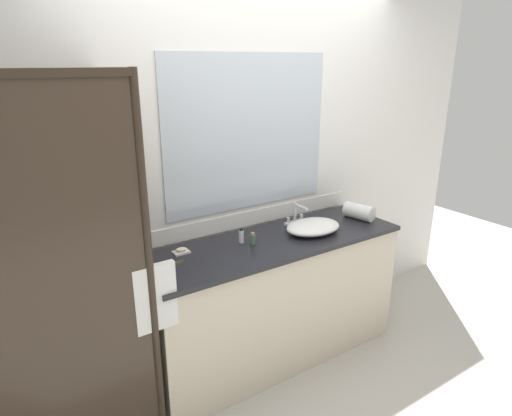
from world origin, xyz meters
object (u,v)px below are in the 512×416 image
(sink_basin, at_px, (313,227))
(amenity_bottle_lotion, at_px, (241,236))
(faucet, at_px, (296,217))
(rolled_towel_near_edge, at_px, (359,212))
(amenity_bottle_shampoo, at_px, (253,239))
(soap_dish, at_px, (181,251))

(sink_basin, height_order, amenity_bottle_lotion, amenity_bottle_lotion)
(faucet, distance_m, rolled_towel_near_edge, 0.49)
(amenity_bottle_shampoo, distance_m, amenity_bottle_lotion, 0.08)
(faucet, distance_m, amenity_bottle_shampoo, 0.48)
(sink_basin, bearing_deg, rolled_towel_near_edge, 2.11)
(soap_dish, xyz_separation_m, amenity_bottle_lotion, (0.39, -0.07, 0.03))
(faucet, xyz_separation_m, amenity_bottle_shampoo, (-0.46, -0.14, -0.02))
(faucet, distance_m, soap_dish, 0.91)
(faucet, height_order, amenity_bottle_shampoo, faucet)
(amenity_bottle_lotion, height_order, rolled_towel_near_edge, rolled_towel_near_edge)
(sink_basin, relative_size, amenity_bottle_lotion, 4.09)
(faucet, xyz_separation_m, rolled_towel_near_edge, (0.46, -0.17, 0.00))
(faucet, bearing_deg, soap_dish, -179.42)
(faucet, xyz_separation_m, soap_dish, (-0.90, -0.01, -0.04))
(sink_basin, relative_size, soap_dish, 4.01)
(faucet, relative_size, amenity_bottle_lotion, 1.73)
(sink_basin, bearing_deg, amenity_bottle_shampoo, 173.92)
(amenity_bottle_shampoo, bearing_deg, amenity_bottle_lotion, 125.55)
(sink_basin, bearing_deg, amenity_bottle_lotion, 167.38)
(amenity_bottle_shampoo, relative_size, amenity_bottle_lotion, 0.83)
(faucet, relative_size, rolled_towel_near_edge, 0.78)
(rolled_towel_near_edge, bearing_deg, sink_basin, -177.89)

